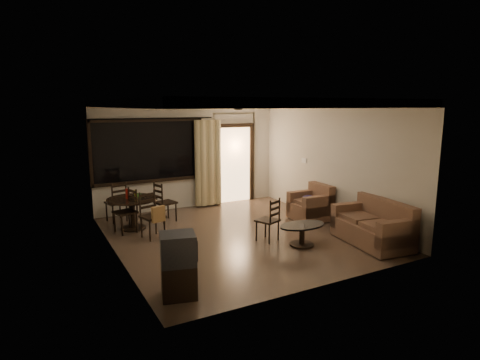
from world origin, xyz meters
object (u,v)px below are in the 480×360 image
tv_cabinet (179,265)px  side_chair (268,228)px  dining_table (132,205)px  dining_chair_west (126,220)px  sofa (374,227)px  coffee_table (302,231)px  dining_chair_east (165,210)px  armchair (312,206)px  dining_chair_south (153,223)px  dining_chair_north (117,209)px

tv_cabinet → side_chair: (2.41, 1.44, -0.21)m
dining_table → dining_chair_west: 0.39m
sofa → coffee_table: size_ratio=1.76×
side_chair → coffee_table: bearing=105.8°
dining_chair_east → coffee_table: 3.40m
dining_table → coffee_table: (2.64, -2.66, -0.26)m
tv_cabinet → armchair: size_ratio=1.09×
dining_table → sofa: dining_table is taller
armchair → dining_chair_west: bearing=167.7°
dining_chair_south → tv_cabinet: bearing=-113.1°
armchair → tv_cabinet: bearing=-149.1°
dining_chair_east → armchair: 3.48m
coffee_table → side_chair: size_ratio=1.09×
sofa → dining_chair_west: bearing=151.6°
dining_chair_east → tv_cabinet: (-1.02, -3.75, 0.19)m
dining_chair_north → sofa: dining_chair_north is taller
dining_table → tv_cabinet: bearing=-93.3°
dining_chair_east → side_chair: bearing=-163.3°
dining_table → side_chair: dining_table is taller
dining_chair_south → armchair: 3.76m
dining_table → side_chair: bearing=-43.8°
dining_chair_south → side_chair: (1.99, -1.28, -0.04)m
dining_table → dining_chair_east: 0.88m
dining_chair_north → sofa: size_ratio=0.56×
sofa → armchair: sofa is taller
dining_chair_east → dining_chair_north: (-1.01, 0.56, 0.00)m
dining_chair_south → coffee_table: (2.42, -1.83, -0.02)m
dining_table → sofa: (3.95, -3.25, -0.20)m
dining_chair_north → armchair: 4.63m
dining_chair_west → sofa: size_ratio=0.56×
tv_cabinet → armchair: tv_cabinet is taller
dining_chair_west → dining_chair_east: (1.01, 0.41, 0.00)m
dining_chair_west → dining_chair_east: 1.09m
dining_chair_north → dining_table: bearing=90.1°
dining_table → tv_cabinet: 3.55m
tv_cabinet → armchair: (4.15, 2.23, -0.13)m
armchair → side_chair: bearing=-152.9°
armchair → side_chair: 1.92m
dining_chair_east → sofa: dining_chair_east is taller
dining_chair_south → tv_cabinet: 2.75m
dining_chair_south → coffee_table: size_ratio=0.99×
dining_chair_south → armchair: size_ratio=1.11×
dining_chair_east → dining_chair_west: bearing=98.1°
dining_table → coffee_table: size_ratio=1.14×
side_chair → dining_chair_north: bearing=-72.7°
dining_chair_east → dining_chair_south: same height
dining_table → armchair: 4.16m
dining_chair_north → dining_chair_south: bearing=90.0°
tv_cabinet → coffee_table: tv_cabinet is taller
dining_chair_north → side_chair: 3.74m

